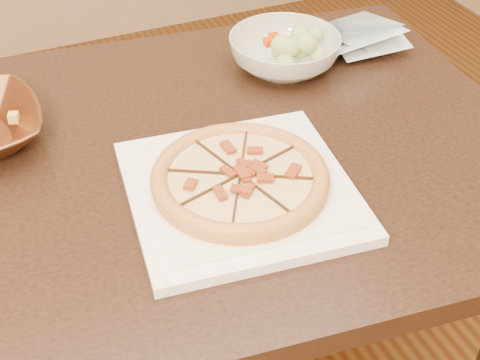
{
  "coord_description": "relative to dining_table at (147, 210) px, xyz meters",
  "views": [
    {
      "loc": [
        -0.25,
        -0.77,
        1.41
      ],
      "look_at": [
        0.06,
        -0.06,
        0.78
      ],
      "focal_mm": 50.0,
      "sensor_mm": 36.0,
      "label": 1
    }
  ],
  "objects": [
    {
      "name": "salad_bowl",
      "position": [
        0.35,
        0.17,
        0.14
      ],
      "size": [
        0.28,
        0.28,
        0.07
      ],
      "primitive_type": "imported",
      "rotation": [
        0.0,
        0.0,
        0.38
      ],
      "color": "silver",
      "rests_on": "dining_table"
    },
    {
      "name": "cling_film",
      "position": [
        0.52,
        0.18,
        0.14
      ],
      "size": [
        0.17,
        0.14,
        0.05
      ],
      "primitive_type": null,
      "rotation": [
        0.0,
        0.0,
        -0.06
      ],
      "color": "white",
      "rests_on": "dining_table"
    },
    {
      "name": "plate",
      "position": [
        0.11,
        -0.15,
        0.12
      ],
      "size": [
        0.37,
        0.37,
        0.02
      ],
      "color": "white",
      "rests_on": "dining_table"
    },
    {
      "name": "dining_table",
      "position": [
        0.0,
        0.0,
        0.0
      ],
      "size": [
        1.39,
        0.98,
        0.75
      ],
      "color": "black",
      "rests_on": "floor"
    },
    {
      "name": "salad",
      "position": [
        0.34,
        0.17,
        0.2
      ],
      "size": [
        0.08,
        0.11,
        0.04
      ],
      "color": "#A5C46E",
      "rests_on": "salad_bowl"
    },
    {
      "name": "pizza",
      "position": [
        0.11,
        -0.15,
        0.14
      ],
      "size": [
        0.27,
        0.27,
        0.03
      ],
      "color": "#B17636",
      "rests_on": "plate"
    }
  ]
}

